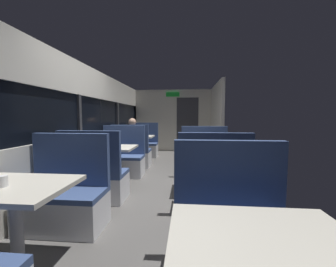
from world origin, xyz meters
name	(u,v)px	position (x,y,z in m)	size (l,w,h in m)	color
ground_plane	(157,189)	(0.00, 0.00, -0.01)	(3.30, 9.20, 0.02)	#514F4C
carriage_window_panel_left	(79,127)	(-1.45, 0.00, 1.11)	(0.09, 8.48, 2.30)	beige
carriage_end_bulkhead	(174,121)	(0.06, 4.19, 1.14)	(2.90, 0.11, 2.30)	beige
carriage_aisle_panel_right	(216,121)	(1.45, 3.00, 1.15)	(0.08, 2.40, 2.30)	beige
dining_table_near_window	(15,197)	(-0.89, -2.09, 0.64)	(0.90, 0.70, 0.74)	#9E9EA3
bench_near_window_facing_entry	(65,200)	(-0.89, -1.39, 0.33)	(0.95, 0.50, 1.10)	silver
dining_table_mid_window	(111,152)	(-0.89, 0.10, 0.64)	(0.90, 0.70, 0.74)	#9E9EA3
bench_mid_window_facing_end	(95,179)	(-0.89, -0.60, 0.33)	(0.95, 0.50, 1.10)	silver
bench_mid_window_facing_entry	(122,161)	(-0.89, 0.80, 0.33)	(0.95, 0.50, 1.10)	silver
dining_table_far_window	(138,139)	(-0.89, 2.29, 0.64)	(0.90, 0.70, 0.74)	#9E9EA3
bench_far_window_facing_end	(132,154)	(-0.89, 1.59, 0.33)	(0.95, 0.50, 1.10)	silver
bench_far_window_facing_entry	(143,146)	(-0.89, 2.99, 0.33)	(0.95, 0.50, 1.10)	silver
dining_table_front_aisle	(264,259)	(0.89, -2.69, 0.64)	(0.90, 0.70, 0.74)	#9E9EA3
bench_front_aisle_facing_entry	(231,237)	(0.89, -1.99, 0.33)	(0.95, 0.50, 1.10)	silver
dining_table_rear_aisle	(208,156)	(0.89, -0.10, 0.64)	(0.90, 0.70, 0.74)	#9E9EA3
bench_rear_aisle_facing_end	(213,187)	(0.89, -0.80, 0.33)	(0.95, 0.50, 1.10)	silver
bench_rear_aisle_facing_entry	(204,164)	(0.89, 0.60, 0.33)	(0.95, 0.50, 1.10)	silver
seated_passenger	(132,146)	(-0.89, 1.66, 0.54)	(0.47, 0.55, 1.26)	#26262D
coffee_cup_primary	(3,181)	(-0.94, -2.14, 0.79)	(0.07, 0.07, 0.09)	white
coffee_cup_secondary	(143,134)	(-0.77, 2.44, 0.79)	(0.07, 0.07, 0.09)	white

